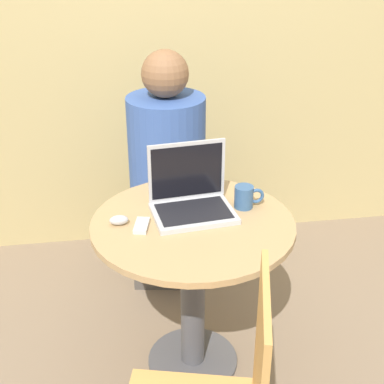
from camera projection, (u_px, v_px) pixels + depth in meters
name	position (u px, v px, depth m)	size (l,w,h in m)	color
ground_plane	(193.00, 361.00, 2.36)	(12.00, 12.00, 0.00)	#7F6B56
back_wall	(160.00, 16.00, 2.76)	(7.00, 0.05, 2.60)	tan
round_table	(193.00, 263.00, 2.12)	(0.78, 0.78, 0.71)	#4C4C51
laptop	(191.00, 198.00, 2.08)	(0.34, 0.27, 0.26)	#B7B7BC
cell_phone	(142.00, 226.00, 1.99)	(0.07, 0.11, 0.02)	silver
computer_mouse	(119.00, 220.00, 2.01)	(0.07, 0.04, 0.04)	#B2B2B7
coffee_cup	(245.00, 197.00, 2.12)	(0.12, 0.08, 0.09)	#335684
person_seated	(169.00, 187.00, 2.76)	(0.44, 0.61, 1.23)	#4C4742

